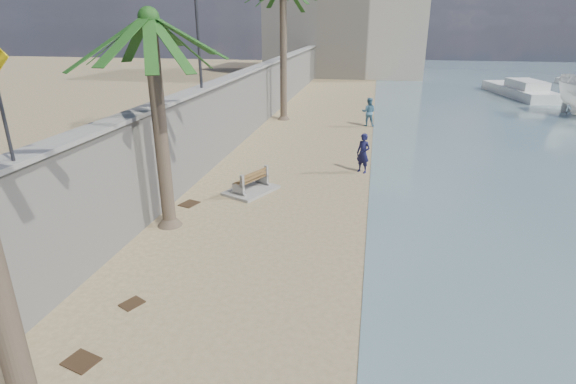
{
  "coord_description": "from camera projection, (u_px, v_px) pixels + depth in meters",
  "views": [
    {
      "loc": [
        1.97,
        -5.86,
        6.22
      ],
      "look_at": [
        -0.5,
        7.0,
        1.2
      ],
      "focal_mm": 28.0,
      "sensor_mm": 36.0,
      "label": 1
    }
  ],
  "objects": [
    {
      "name": "bench_far",
      "position": [
        251.0,
        183.0,
        17.29
      ],
      "size": [
        2.07,
        2.38,
        0.84
      ],
      "color": "gray",
      "rests_on": "ground_plane"
    },
    {
      "name": "streetlight",
      "position": [
        196.0,
        9.0,
        17.47
      ],
      "size": [
        0.28,
        0.28,
        5.12
      ],
      "color": "#2D2D33",
      "rests_on": "wall_cap"
    },
    {
      "name": "palm_mid",
      "position": [
        149.0,
        20.0,
        12.35
      ],
      "size": [
        5.0,
        5.0,
        7.2
      ],
      "color": "brown",
      "rests_on": "ground_plane"
    },
    {
      "name": "debris_c",
      "position": [
        189.0,
        204.0,
        16.23
      ],
      "size": [
        0.71,
        0.79,
        0.03
      ],
      "primitive_type": "cube",
      "rotation": [
        0.0,
        0.0,
        4.39
      ],
      "color": "#382616",
      "rests_on": "ground_plane"
    },
    {
      "name": "wall_cap",
      "position": [
        251.0,
        70.0,
        25.93
      ],
      "size": [
        0.8,
        70.0,
        0.12
      ],
      "primitive_type": "cube",
      "color": "gray",
      "rests_on": "seawall"
    },
    {
      "name": "person_b",
      "position": [
        369.0,
        110.0,
        27.91
      ],
      "size": [
        0.98,
        0.78,
        1.96
      ],
      "primitive_type": "imported",
      "rotation": [
        0.0,
        0.0,
        3.09
      ],
      "color": "teal",
      "rests_on": "ground_plane"
    },
    {
      "name": "yacht_far",
      "position": [
        518.0,
        92.0,
        39.39
      ],
      "size": [
        4.4,
        9.77,
        1.5
      ],
      "primitive_type": null,
      "rotation": [
        0.0,
        0.0,
        1.76
      ],
      "color": "silver",
      "rests_on": "bay_water"
    },
    {
      "name": "debris_d",
      "position": [
        132.0,
        303.0,
        10.51
      ],
      "size": [
        0.58,
        0.62,
        0.03
      ],
      "primitive_type": "cube",
      "rotation": [
        0.0,
        0.0,
        4.25
      ],
      "color": "#382616",
      "rests_on": "ground_plane"
    },
    {
      "name": "debris_b",
      "position": [
        81.0,
        361.0,
        8.73
      ],
      "size": [
        0.74,
        0.65,
        0.03
      ],
      "primitive_type": "cube",
      "rotation": [
        0.0,
        0.0,
        6.0
      ],
      "color": "#382616",
      "rests_on": "ground_plane"
    },
    {
      "name": "person_a",
      "position": [
        363.0,
        150.0,
        19.3
      ],
      "size": [
        0.86,
        0.79,
        1.98
      ],
      "primitive_type": "imported",
      "rotation": [
        0.0,
        0.0,
        -0.56
      ],
      "color": "#15153A",
      "rests_on": "ground_plane"
    },
    {
      "name": "seawall",
      "position": [
        251.0,
        101.0,
        26.58
      ],
      "size": [
        0.45,
        70.0,
        3.5
      ],
      "primitive_type": "cube",
      "color": "gray",
      "rests_on": "ground_plane"
    },
    {
      "name": "end_building",
      "position": [
        347.0,
        13.0,
        53.49
      ],
      "size": [
        18.0,
        12.0,
        14.0
      ],
      "primitive_type": "cube",
      "color": "#B7AA93",
      "rests_on": "ground_plane"
    }
  ]
}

